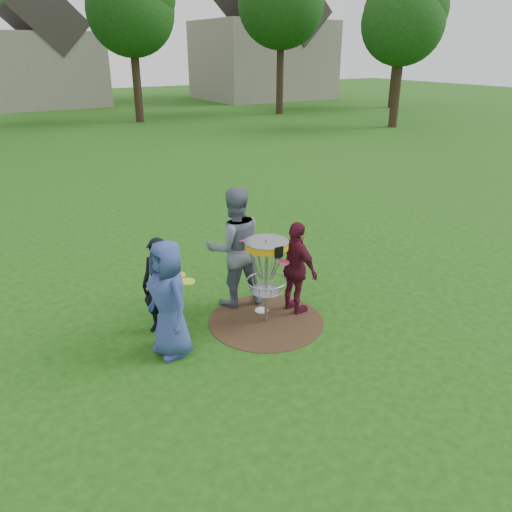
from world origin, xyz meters
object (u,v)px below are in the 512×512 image
player_grey (234,247)px  player_maroon (296,268)px  player_blue (169,299)px  player_black (159,287)px  disc_golf_basket (267,261)px

player_grey → player_maroon: (0.67, -0.78, -0.23)m
player_grey → player_blue: bearing=41.3°
player_blue → player_black: (0.09, 0.60, -0.09)m
player_blue → player_grey: (1.48, 0.85, 0.15)m
disc_golf_basket → player_blue: bearing=-178.7°
player_black → player_maroon: 2.13m
player_black → player_blue: bearing=-49.1°
player_grey → player_black: bearing=21.5°
player_grey → player_maroon: player_grey is taller
player_blue → disc_golf_basket: 1.59m
disc_golf_basket → player_black: bearing=159.1°
player_blue → disc_golf_basket: size_ratio=1.21×
player_black → player_maroon: size_ratio=0.98×
player_black → player_maroon: (2.06, -0.53, 0.02)m
player_blue → player_grey: 1.72m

